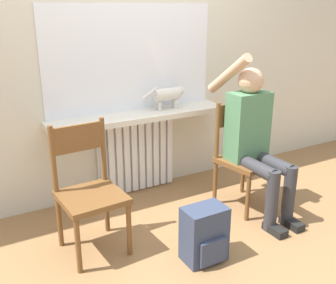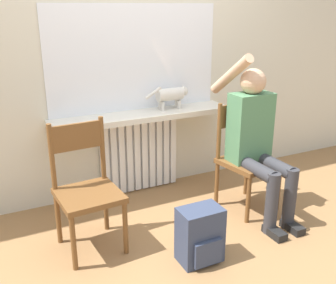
{
  "view_description": "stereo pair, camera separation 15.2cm",
  "coord_description": "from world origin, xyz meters",
  "px_view_note": "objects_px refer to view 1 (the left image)",
  "views": [
    {
      "loc": [
        -1.43,
        -1.98,
        1.66
      ],
      "look_at": [
        0.0,
        0.55,
        0.66
      ],
      "focal_mm": 42.0,
      "sensor_mm": 36.0,
      "label": 1
    },
    {
      "loc": [
        -1.29,
        -2.05,
        1.66
      ],
      "look_at": [
        0.0,
        0.55,
        0.66
      ],
      "focal_mm": 42.0,
      "sensor_mm": 36.0,
      "label": 2
    }
  ],
  "objects_px": {
    "person": "(255,135)",
    "cat": "(168,95)",
    "backpack": "(205,235)",
    "chair_right": "(243,155)",
    "chair_left": "(89,189)"
  },
  "relations": [
    {
      "from": "person",
      "to": "cat",
      "type": "relative_size",
      "value": 3.13
    },
    {
      "from": "cat",
      "to": "backpack",
      "type": "xyz_separation_m",
      "value": [
        -0.36,
        -1.15,
        -0.72
      ]
    },
    {
      "from": "backpack",
      "to": "chair_right",
      "type": "bearing_deg",
      "value": 34.87
    },
    {
      "from": "chair_left",
      "to": "cat",
      "type": "xyz_separation_m",
      "value": [
        0.99,
        0.63,
        0.45
      ]
    },
    {
      "from": "chair_right",
      "to": "person",
      "type": "relative_size",
      "value": 0.69
    },
    {
      "from": "backpack",
      "to": "person",
      "type": "bearing_deg",
      "value": 28.06
    },
    {
      "from": "chair_left",
      "to": "person",
      "type": "height_order",
      "value": "person"
    },
    {
      "from": "chair_left",
      "to": "cat",
      "type": "height_order",
      "value": "cat"
    },
    {
      "from": "chair_right",
      "to": "backpack",
      "type": "relative_size",
      "value": 2.34
    },
    {
      "from": "cat",
      "to": "backpack",
      "type": "relative_size",
      "value": 1.08
    },
    {
      "from": "chair_right",
      "to": "backpack",
      "type": "distance_m",
      "value": 0.95
    },
    {
      "from": "person",
      "to": "cat",
      "type": "bearing_deg",
      "value": 118.12
    },
    {
      "from": "person",
      "to": "backpack",
      "type": "xyz_separation_m",
      "value": [
        -0.76,
        -0.4,
        -0.48
      ]
    },
    {
      "from": "chair_right",
      "to": "backpack",
      "type": "bearing_deg",
      "value": -154.5
    },
    {
      "from": "chair_right",
      "to": "chair_left",
      "type": "bearing_deg",
      "value": 170.62
    }
  ]
}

